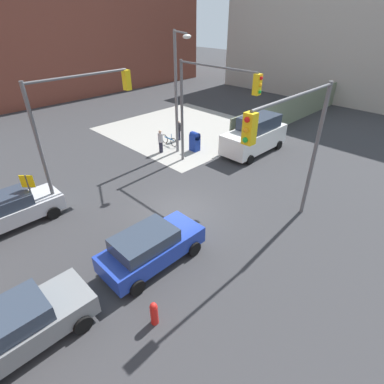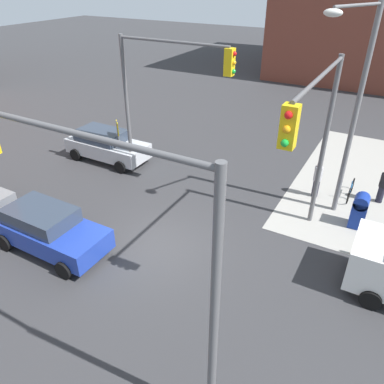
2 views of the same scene
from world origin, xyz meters
name	(u,v)px [view 2 (image 2 of 2)]	position (x,y,z in m)	size (l,w,h in m)	color
ground_plane	(157,247)	(0.00, 0.00, 0.00)	(120.00, 120.00, 0.00)	#333335
traffic_signal_nw_corner	(163,85)	(-2.43, 4.50, 4.63)	(5.44, 0.36, 6.50)	#59595B
traffic_signal_se_corner	(110,223)	(2.24, -4.50, 4.66)	(5.89, 0.36, 6.50)	#59595B
traffic_signal_ne_corner	(315,131)	(4.50, 2.26, 4.65)	(0.36, 5.83, 6.50)	#59595B
street_lamp_corner	(352,103)	(5.04, 5.47, 4.70)	(1.42, 2.44, 8.00)	slate
warning_sign_two_way	(118,136)	(-5.40, 4.71, 1.64)	(0.48, 0.48, 2.40)	#4C4C4C
mailbox_blue	(359,210)	(6.20, 5.00, 0.76)	(0.56, 0.64, 1.43)	navy
hatchback_silver	(106,145)	(-6.46, 4.90, 0.84)	(4.45, 2.02, 1.62)	#B7BABF
hatchback_blue	(49,229)	(-3.32, -1.92, 0.84)	(4.34, 2.02, 1.62)	#1E389E
pedestrian_crossing	(383,186)	(6.80, 7.40, 0.82)	(0.36, 0.36, 1.59)	black
pedestrian_waiting	(317,179)	(4.20, 6.50, 0.88)	(0.36, 0.36, 1.69)	#B2B2B7
bicycle_leaning_on_fence	(351,190)	(5.60, 7.20, 0.35)	(0.05, 1.75, 0.97)	black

